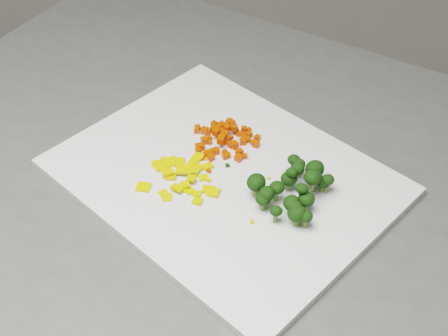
# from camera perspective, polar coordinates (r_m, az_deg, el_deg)

# --- Properties ---
(cutting_board) EXTENTS (0.51, 0.49, 0.01)m
(cutting_board) POSITION_cam_1_polar(r_m,az_deg,el_deg) (0.81, -0.00, -0.80)
(cutting_board) COLOR white
(cutting_board) RESTS_ON counter_block
(carrot_pile) EXTENTS (0.09, 0.09, 0.03)m
(carrot_pile) POSITION_cam_1_polar(r_m,az_deg,el_deg) (0.85, 0.12, 3.21)
(carrot_pile) COLOR red
(carrot_pile) RESTS_ON cutting_board
(pepper_pile) EXTENTS (0.10, 0.10, 0.01)m
(pepper_pile) POSITION_cam_1_polar(r_m,az_deg,el_deg) (0.79, -3.90, -0.67)
(pepper_pile) COLOR yellow
(pepper_pile) RESTS_ON cutting_board
(broccoli_pile) EXTENTS (0.11, 0.11, 0.05)m
(broccoli_pile) POSITION_cam_1_polar(r_m,az_deg,el_deg) (0.76, 6.80, -1.35)
(broccoli_pile) COLOR black
(broccoli_pile) RESTS_ON cutting_board
(carrot_cube_0) EXTENTS (0.01, 0.01, 0.01)m
(carrot_cube_0) POSITION_cam_1_polar(r_m,az_deg,el_deg) (0.85, 2.04, 2.70)
(carrot_cube_0) COLOR red
(carrot_cube_0) RESTS_ON carrot_pile
(carrot_cube_1) EXTENTS (0.01, 0.01, 0.01)m
(carrot_cube_1) POSITION_cam_1_polar(r_m,az_deg,el_deg) (0.83, -1.03, 1.50)
(carrot_cube_1) COLOR red
(carrot_cube_1) RESTS_ON carrot_pile
(carrot_cube_2) EXTENTS (0.01, 0.01, 0.01)m
(carrot_cube_2) POSITION_cam_1_polar(r_m,az_deg,el_deg) (0.83, -1.57, 1.31)
(carrot_cube_2) COLOR red
(carrot_cube_2) RESTS_ON carrot_pile
(carrot_cube_3) EXTENTS (0.01, 0.01, 0.01)m
(carrot_cube_3) POSITION_cam_1_polar(r_m,az_deg,el_deg) (0.86, 0.28, 3.68)
(carrot_cube_3) COLOR red
(carrot_cube_3) RESTS_ON carrot_pile
(carrot_cube_4) EXTENTS (0.01, 0.01, 0.01)m
(carrot_cube_4) POSITION_cam_1_polar(r_m,az_deg,el_deg) (0.86, 3.07, 2.79)
(carrot_cube_4) COLOR red
(carrot_cube_4) RESTS_ON carrot_pile
(carrot_cube_5) EXTENTS (0.01, 0.01, 0.01)m
(carrot_cube_5) POSITION_cam_1_polar(r_m,az_deg,el_deg) (0.86, 1.46, 3.12)
(carrot_cube_5) COLOR red
(carrot_cube_5) RESTS_ON carrot_pile
(carrot_cube_6) EXTENTS (0.01, 0.01, 0.01)m
(carrot_cube_6) POSITION_cam_1_polar(r_m,az_deg,el_deg) (0.84, 0.62, 2.12)
(carrot_cube_6) COLOR red
(carrot_cube_6) RESTS_ON carrot_pile
(carrot_cube_7) EXTENTS (0.01, 0.01, 0.01)m
(carrot_cube_7) POSITION_cam_1_polar(r_m,az_deg,el_deg) (0.83, 1.46, 1.48)
(carrot_cube_7) COLOR red
(carrot_cube_7) RESTS_ON carrot_pile
(carrot_cube_8) EXTENTS (0.01, 0.01, 0.01)m
(carrot_cube_8) POSITION_cam_1_polar(r_m,az_deg,el_deg) (0.86, 1.30, 3.10)
(carrot_cube_8) COLOR red
(carrot_cube_8) RESTS_ON carrot_pile
(carrot_cube_9) EXTENTS (0.01, 0.01, 0.01)m
(carrot_cube_9) POSITION_cam_1_polar(r_m,az_deg,el_deg) (0.87, -0.79, 3.58)
(carrot_cube_9) COLOR red
(carrot_cube_9) RESTS_ON carrot_pile
(carrot_cube_10) EXTENTS (0.01, 0.01, 0.01)m
(carrot_cube_10) POSITION_cam_1_polar(r_m,az_deg,el_deg) (0.86, 1.83, 3.00)
(carrot_cube_10) COLOR red
(carrot_cube_10) RESTS_ON carrot_pile
(carrot_cube_11) EXTENTS (0.01, 0.01, 0.01)m
(carrot_cube_11) POSITION_cam_1_polar(r_m,az_deg,el_deg) (0.88, 0.50, 4.33)
(carrot_cube_11) COLOR red
(carrot_cube_11) RESTS_ON carrot_pile
(carrot_cube_12) EXTENTS (0.01, 0.01, 0.01)m
(carrot_cube_12) POSITION_cam_1_polar(r_m,az_deg,el_deg) (0.87, 2.28, 3.50)
(carrot_cube_12) COLOR red
(carrot_cube_12) RESTS_ON carrot_pile
(carrot_cube_13) EXTENTS (0.01, 0.01, 0.01)m
(carrot_cube_13) POSITION_cam_1_polar(r_m,az_deg,el_deg) (0.83, -1.50, 1.27)
(carrot_cube_13) COLOR red
(carrot_cube_13) RESTS_ON carrot_pile
(carrot_cube_14) EXTENTS (0.01, 0.01, 0.01)m
(carrot_cube_14) POSITION_cam_1_polar(r_m,az_deg,el_deg) (0.83, -0.70, 1.49)
(carrot_cube_14) COLOR red
(carrot_cube_14) RESTS_ON carrot_pile
(carrot_cube_15) EXTENTS (0.01, 0.01, 0.01)m
(carrot_cube_15) POSITION_cam_1_polar(r_m,az_deg,el_deg) (0.84, 0.61, 2.81)
(carrot_cube_15) COLOR red
(carrot_cube_15) RESTS_ON carrot_pile
(carrot_cube_16) EXTENTS (0.01, 0.01, 0.01)m
(carrot_cube_16) POSITION_cam_1_polar(r_m,az_deg,el_deg) (0.84, -2.03, 1.95)
(carrot_cube_16) COLOR red
(carrot_cube_16) RESTS_ON carrot_pile
(carrot_cube_17) EXTENTS (0.01, 0.01, 0.01)m
(carrot_cube_17) POSITION_cam_1_polar(r_m,az_deg,el_deg) (0.86, 1.80, 2.82)
(carrot_cube_17) COLOR red
(carrot_cube_17) RESTS_ON carrot_pile
(carrot_cube_18) EXTENTS (0.01, 0.01, 0.01)m
(carrot_cube_18) POSITION_cam_1_polar(r_m,az_deg,el_deg) (0.87, -0.92, 3.63)
(carrot_cube_18) COLOR red
(carrot_cube_18) RESTS_ON carrot_pile
(carrot_cube_19) EXTENTS (0.01, 0.01, 0.01)m
(carrot_cube_19) POSITION_cam_1_polar(r_m,az_deg,el_deg) (0.85, -0.02, 3.14)
(carrot_cube_19) COLOR red
(carrot_cube_19) RESTS_ON carrot_pile
(carrot_cube_20) EXTENTS (0.01, 0.01, 0.01)m
(carrot_cube_20) POSITION_cam_1_polar(r_m,az_deg,el_deg) (0.83, -2.38, 1.58)
(carrot_cube_20) COLOR red
(carrot_cube_20) RESTS_ON carrot_pile
(carrot_cube_21) EXTENTS (0.01, 0.01, 0.01)m
(carrot_cube_21) POSITION_cam_1_polar(r_m,az_deg,el_deg) (0.84, 2.96, 2.21)
(carrot_cube_21) COLOR red
(carrot_cube_21) RESTS_ON carrot_pile
(carrot_cube_22) EXTENTS (0.01, 0.01, 0.01)m
(carrot_cube_22) POSITION_cam_1_polar(r_m,az_deg,el_deg) (0.83, 1.28, 1.49)
(carrot_cube_22) COLOR red
(carrot_cube_22) RESTS_ON carrot_pile
(carrot_cube_23) EXTENTS (0.01, 0.01, 0.01)m
(carrot_cube_23) POSITION_cam_1_polar(r_m,az_deg,el_deg) (0.83, 1.94, 1.09)
(carrot_cube_23) COLOR red
(carrot_cube_23) RESTS_ON carrot_pile
(carrot_cube_24) EXTENTS (0.01, 0.01, 0.01)m
(carrot_cube_24) POSITION_cam_1_polar(r_m,az_deg,el_deg) (0.84, -0.14, 2.80)
(carrot_cube_24) COLOR red
(carrot_cube_24) RESTS_ON carrot_pile
(carrot_cube_25) EXTENTS (0.01, 0.01, 0.01)m
(carrot_cube_25) POSITION_cam_1_polar(r_m,az_deg,el_deg) (0.84, 1.01, 1.91)
(carrot_cube_25) COLOR red
(carrot_cube_25) RESTS_ON carrot_pile
(carrot_cube_26) EXTENTS (0.01, 0.01, 0.01)m
(carrot_cube_26) POSITION_cam_1_polar(r_m,az_deg,el_deg) (0.87, -2.43, 3.70)
(carrot_cube_26) COLOR red
(carrot_cube_26) RESTS_ON carrot_pile
(carrot_cube_27) EXTENTS (0.01, 0.01, 0.01)m
(carrot_cube_27) POSITION_cam_1_polar(r_m,az_deg,el_deg) (0.86, -1.59, 3.27)
(carrot_cube_27) COLOR red
(carrot_cube_27) RESTS_ON carrot_pile
(carrot_cube_28) EXTENTS (0.01, 0.01, 0.01)m
(carrot_cube_28) POSITION_cam_1_polar(r_m,az_deg,el_deg) (0.85, 0.28, 2.37)
(carrot_cube_28) COLOR red
(carrot_cube_28) RESTS_ON carrot_pile
(carrot_cube_29) EXTENTS (0.01, 0.01, 0.01)m
(carrot_cube_29) POSITION_cam_1_polar(r_m,az_deg,el_deg) (0.85, 0.12, 3.12)
(carrot_cube_29) COLOR red
(carrot_cube_29) RESTS_ON carrot_pile
(carrot_cube_30) EXTENTS (0.01, 0.01, 0.01)m
(carrot_cube_30) POSITION_cam_1_polar(r_m,az_deg,el_deg) (0.83, -0.71, 1.62)
(carrot_cube_30) COLOR red
(carrot_cube_30) RESTS_ON carrot_pile
(carrot_cube_31) EXTENTS (0.01, 0.01, 0.01)m
(carrot_cube_31) POSITION_cam_1_polar(r_m,az_deg,el_deg) (0.85, 2.69, 2.34)
(carrot_cube_31) COLOR red
(carrot_cube_31) RESTS_ON carrot_pile
(carrot_cube_32) EXTENTS (0.01, 0.01, 0.01)m
(carrot_cube_32) POSITION_cam_1_polar(r_m,az_deg,el_deg) (0.85, -0.72, 3.30)
(carrot_cube_32) COLOR red
(carrot_cube_32) RESTS_ON carrot_pile
(carrot_cube_33) EXTENTS (0.01, 0.01, 0.01)m
(carrot_cube_33) POSITION_cam_1_polar(r_m,az_deg,el_deg) (0.84, -2.34, 1.93)
(carrot_cube_33) COLOR red
(carrot_cube_33) RESTS_ON carrot_pile
(carrot_cube_34) EXTENTS (0.01, 0.01, 0.01)m
(carrot_cube_34) POSITION_cam_1_polar(r_m,az_deg,el_deg) (0.88, 0.39, 4.21)
(carrot_cube_34) COLOR red
(carrot_cube_34) RESTS_ON carrot_pile
(carrot_cube_35) EXTENTS (0.01, 0.01, 0.01)m
(carrot_cube_35) POSITION_cam_1_polar(r_m,az_deg,el_deg) (0.83, 0.37, 1.18)
(carrot_cube_35) COLOR red
(carrot_cube_35) RESTS_ON carrot_pile
(carrot_cube_36) EXTENTS (0.01, 0.01, 0.01)m
(carrot_cube_36) POSITION_cam_1_polar(r_m,az_deg,el_deg) (0.87, -2.51, 3.42)
(carrot_cube_36) COLOR red
(carrot_cube_36) RESTS_ON carrot_pile
(carrot_cube_37) EXTENTS (0.01, 0.01, 0.01)m
(carrot_cube_37) POSITION_cam_1_polar(r_m,az_deg,el_deg) (0.86, -1.78, 3.43)
(carrot_cube_37) COLOR red
(carrot_cube_37) RESTS_ON carrot_pile
(carrot_cube_38) EXTENTS (0.01, 0.01, 0.01)m
(carrot_cube_38) POSITION_cam_1_polar(r_m,az_deg,el_deg) (0.84, 0.97, 2.13)
(carrot_cube_38) COLOR red
(carrot_cube_38) RESTS_ON carrot_pile
(carrot_cube_39) EXTENTS (0.01, 0.01, 0.01)m
(carrot_cube_39) POSITION_cam_1_polar(r_m,az_deg,el_deg) (0.87, -0.20, 3.97)
(carrot_cube_39) COLOR red
(carrot_cube_39) RESTS_ON carrot_pile
(carrot_cube_40) EXTENTS (0.01, 0.01, 0.01)m
(carrot_cube_40) POSITION_cam_1_polar(r_m,az_deg,el_deg) (0.87, 1.08, 3.49)
(carrot_cube_40) COLOR red
(carrot_cube_40) RESTS_ON carrot_pile
(carrot_cube_41) EXTENTS (0.01, 0.01, 0.01)m
(carrot_cube_41) POSITION_cam_1_polar(r_m,az_deg,el_deg) (0.82, -1.24, 0.90)
(carrot_cube_41) COLOR red
(carrot_cube_41) RESTS_ON carrot_pile
(carrot_cube_42) EXTENTS (0.01, 0.01, 0.01)m
(carrot_cube_42) POSITION_cam_1_polar(r_m,az_deg,el_deg) (0.87, -1.00, 3.53)
(carrot_cube_42) COLOR red
(carrot_cube_42) RESTS_ON carrot_pile
(carrot_cube_43) EXTENTS (0.01, 0.01, 0.01)m
(carrot_cube_43) POSITION_cam_1_polar(r_m,az_deg,el_deg) (0.87, -0.72, 3.60)
(carrot_cube_43) COLOR red
(carrot_cube_43) RESTS_ON carrot_pile
(carrot_cube_44) EXTENTS (0.01, 0.01, 0.01)m
(carrot_cube_44) POSITION_cam_1_polar(r_m,az_deg,el_deg) (0.85, -1.35, 2.38)
(carrot_cube_44) COLOR red
(carrot_cube_44) RESTS_ON carrot_pile
(carrot_cube_45) EXTENTS (0.01, 0.01, 0.01)m
(carrot_cube_45) POSITION_cam_1_polar(r_m,az_deg,el_deg) (0.82, 0.10, 1.08)
(carrot_cube_45) COLOR red
(carrot_cube_45) RESTS_ON carrot_pile
(carrot_cube_46) EXTENTS (0.01, 0.01, 0.01)m
(carrot_cube_46) POSITION_cam_1_polar(r_m,az_deg,el_deg) (0.88, 0.71, 4.14)
(carrot_cube_46) COLOR red
(carrot_cube_46) RESTS_ON carrot_pile
(carrot_cube_47) EXTENTS (0.01, 0.01, 0.01)m
(carrot_cube_47) POSITION_cam_1_polar(r_m,az_deg,el_deg) (0.83, 0.07, 1.48)
(carrot_cube_47) COLOR red
(carrot_cube_47) RESTS_ON carrot_pile
(carrot_cube_48) EXTENTS (0.01, 0.01, 0.01)m
(carrot_cube_48) POSITION_cam_1_polar(r_m,az_deg,el_deg) (0.85, -1.34, 2.75)
(carrot_cube_48) COLOR red
(carrot_cube_48) RESTS_ON carrot_pile
(carrot_cube_49) EXTENTS (0.01, 0.01, 0.01)m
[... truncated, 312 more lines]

